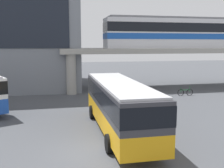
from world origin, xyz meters
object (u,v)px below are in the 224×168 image
Objects in this scene: bus_main at (119,102)px; bicycle_black at (130,96)px; bicycle_green at (185,92)px; train at (187,32)px; bicycle_brown at (116,93)px.

bicycle_black is at bearing 70.03° from bus_main.
bicycle_black is (-6.40, -0.65, 0.00)m from bicycle_green.
bicycle_black is (-9.43, -6.52, -6.65)m from train.
bicycle_brown is (-7.53, 1.00, 0.00)m from bicycle_green.
bicycle_brown is at bearing 124.41° from bicycle_black.
train reaches higher than bicycle_green.
train is at bearing 34.65° from bicycle_black.
bicycle_black is at bearing -145.35° from train.
bicycle_green is 1.00× the size of bicycle_brown.
bus_main reaches higher than bicycle_green.
train reaches higher than bus_main.
bus_main is at bearing -109.97° from bicycle_black.
train reaches higher than bicycle_brown.
bus_main is 10.57m from bicycle_black.
train reaches higher than bicycle_black.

